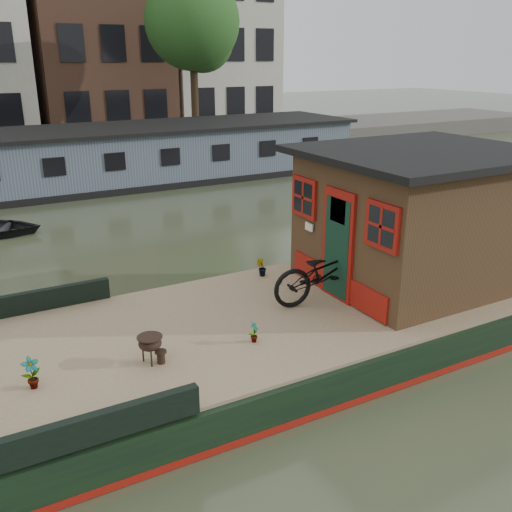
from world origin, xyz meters
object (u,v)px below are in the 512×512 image
cabin (418,216)px  bicycle (327,272)px  brazier_front (150,349)px  potted_plant_a (32,373)px

cabin → bicycle: size_ratio=2.02×
bicycle → brazier_front: 3.37m
potted_plant_a → brazier_front: size_ratio=1.09×
cabin → potted_plant_a: bearing=-175.9°
potted_plant_a → brazier_front: potted_plant_a is taller
cabin → bicycle: 2.11m
bicycle → brazier_front: bearing=104.6°
bicycle → potted_plant_a: size_ratio=4.58×
cabin → potted_plant_a: size_ratio=9.25×
bicycle → potted_plant_a: bearing=100.3°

